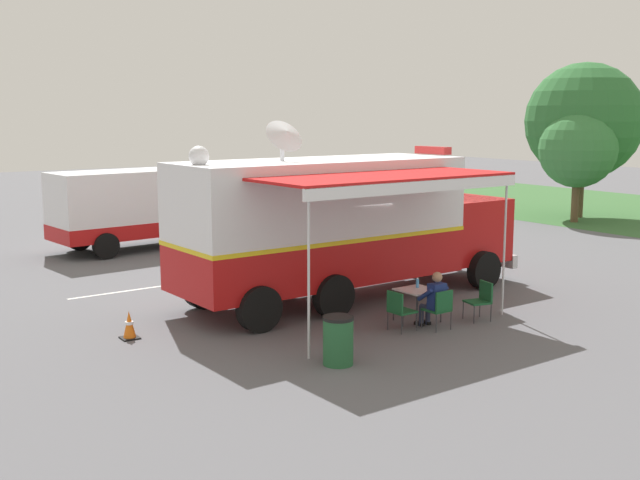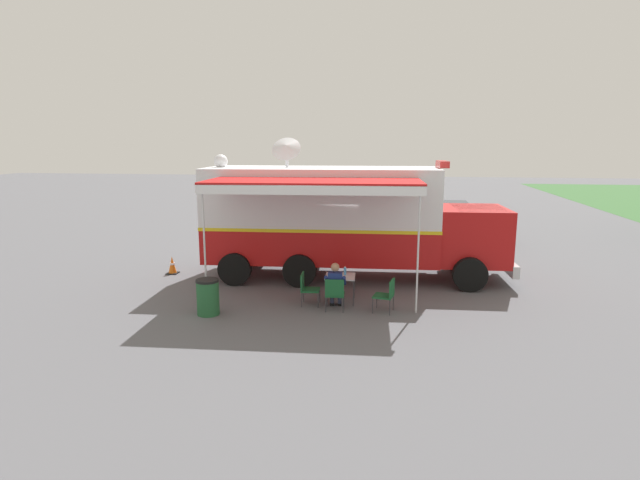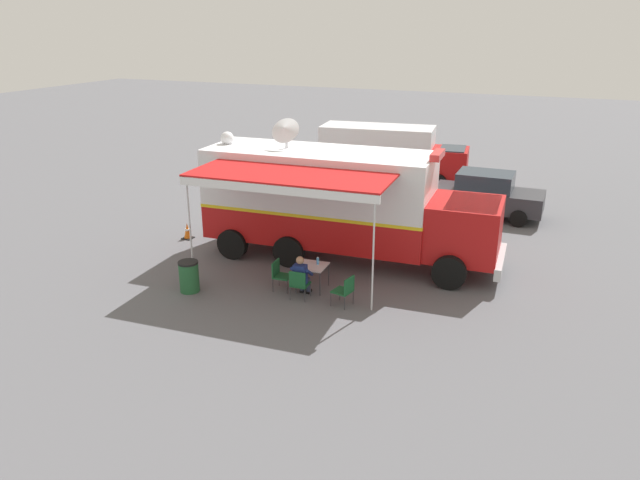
% 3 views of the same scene
% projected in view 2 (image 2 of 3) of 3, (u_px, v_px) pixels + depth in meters
% --- Properties ---
extents(ground_plane, '(100.00, 100.00, 0.00)m').
position_uv_depth(ground_plane, '(321.00, 276.00, 16.51)').
color(ground_plane, '#5B5B60').
extents(lot_stripe, '(0.34, 4.80, 0.01)m').
position_uv_depth(lot_stripe, '(271.00, 249.00, 20.71)').
color(lot_stripe, silver).
rests_on(lot_stripe, ground).
extents(command_truck, '(5.20, 9.59, 4.53)m').
position_uv_depth(command_truck, '(345.00, 218.00, 16.04)').
color(command_truck, '#B71414').
rests_on(command_truck, ground).
extents(folding_table, '(0.84, 0.84, 0.73)m').
position_uv_depth(folding_table, '(340.00, 278.00, 13.76)').
color(folding_table, silver).
rests_on(folding_table, ground).
extents(water_bottle, '(0.07, 0.07, 0.22)m').
position_uv_depth(water_bottle, '(345.00, 271.00, 13.85)').
color(water_bottle, '#4C99D8').
rests_on(water_bottle, folding_table).
extents(folding_chair_at_table, '(0.50, 0.50, 0.87)m').
position_uv_depth(folding_chair_at_table, '(335.00, 292.00, 13.02)').
color(folding_chair_at_table, '#19562D').
rests_on(folding_chair_at_table, ground).
extents(folding_chair_beside_table, '(0.50, 0.50, 0.87)m').
position_uv_depth(folding_chair_beside_table, '(307.00, 286.00, 13.52)').
color(folding_chair_beside_table, '#19562D').
rests_on(folding_chair_beside_table, ground).
extents(folding_chair_spare_by_truck, '(0.57, 0.57, 0.87)m').
position_uv_depth(folding_chair_spare_by_truck, '(387.00, 293.00, 12.94)').
color(folding_chair_spare_by_truck, '#19562D').
rests_on(folding_chair_spare_by_truck, ground).
extents(seated_responder, '(0.67, 0.57, 1.25)m').
position_uv_depth(seated_responder, '(335.00, 285.00, 13.18)').
color(seated_responder, navy).
rests_on(seated_responder, ground).
extents(trash_bin, '(0.57, 0.57, 0.91)m').
position_uv_depth(trash_bin, '(208.00, 297.00, 12.79)').
color(trash_bin, '#235B33').
rests_on(trash_bin, ground).
extents(traffic_cone, '(0.36, 0.36, 0.58)m').
position_uv_depth(traffic_cone, '(172.00, 265.00, 16.82)').
color(traffic_cone, black).
rests_on(traffic_cone, ground).
extents(support_truck, '(2.93, 6.99, 2.70)m').
position_uv_depth(support_truck, '(336.00, 200.00, 25.98)').
color(support_truck, white).
rests_on(support_truck, ground).
extents(car_behind_truck, '(2.06, 4.22, 1.76)m').
position_uv_depth(car_behind_truck, '(445.00, 222.00, 22.00)').
color(car_behind_truck, '#2D2D33').
rests_on(car_behind_truck, ground).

